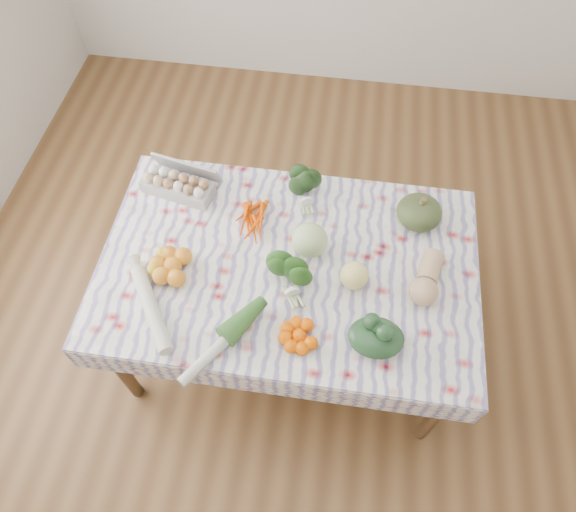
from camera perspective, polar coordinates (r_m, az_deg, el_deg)
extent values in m
plane|color=brown|center=(2.93, 0.00, -8.70)|extent=(4.50, 4.50, 0.00)
cube|color=brown|center=(2.28, 0.00, -1.22)|extent=(1.60, 1.00, 0.04)
cylinder|color=brown|center=(2.60, -18.22, -11.71)|extent=(0.06, 0.06, 0.71)
cylinder|color=brown|center=(2.50, 16.19, -16.44)|extent=(0.06, 0.06, 0.71)
cylinder|color=brown|center=(2.97, -13.03, 3.96)|extent=(0.06, 0.06, 0.71)
cylinder|color=brown|center=(2.88, 16.01, 0.50)|extent=(0.06, 0.06, 0.71)
cube|color=white|center=(2.26, 0.00, -0.88)|extent=(1.66, 1.06, 0.01)
cube|color=#A1A19D|center=(2.51, -12.21, 7.61)|extent=(0.36, 0.21, 0.09)
cube|color=#DE4700|center=(2.35, -3.57, 3.56)|extent=(0.25, 0.24, 0.04)
ellipsoid|color=#1C3716|center=(2.41, 1.84, 7.34)|extent=(0.19, 0.18, 0.13)
ellipsoid|color=#3C4B24|center=(2.40, 14.39, 4.74)|extent=(0.25, 0.25, 0.13)
sphere|color=#B5D388|center=(2.23, 2.44, 1.77)|extent=(0.18, 0.18, 0.16)
ellipsoid|color=tan|center=(2.23, 15.29, -2.30)|extent=(0.17, 0.28, 0.12)
cube|color=orange|center=(2.25, -12.73, -1.07)|extent=(0.25, 0.25, 0.08)
ellipsoid|color=#215117|center=(2.14, 0.11, -2.64)|extent=(0.21, 0.21, 0.12)
cube|color=#FF6300|center=(2.06, 1.24, -8.77)|extent=(0.24, 0.24, 0.06)
sphere|color=#EBDE76|center=(2.17, 7.36, -2.16)|extent=(0.12, 0.12, 0.12)
ellipsoid|color=#17331A|center=(2.06, 9.75, -8.91)|extent=(0.24, 0.20, 0.10)
cylinder|color=beige|center=(2.18, -14.95, -5.67)|extent=(0.29, 0.40, 0.06)
cylinder|color=beige|center=(2.07, -7.25, -9.50)|extent=(0.29, 0.40, 0.05)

